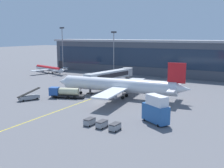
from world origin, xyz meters
TOP-DOWN VIEW (x-y plane):
  - ground_plane at (0.00, 0.00)m, footprint 700.00×700.00m
  - apron_lead_in_line at (-4.27, 2.00)m, footprint 0.91×80.00m
  - terminal_building at (16.91, 63.17)m, footprint 162.49×17.63m
  - main_airliner at (2.27, 7.98)m, footprint 43.52×34.68m
  - jet_bridge at (-7.07, 19.68)m, footprint 7.24×24.80m
  - fuel_tanker at (-12.06, -0.70)m, footprint 10.99×6.13m
  - pushback_tug at (19.43, -1.42)m, footprint 2.87×4.12m
  - catering_lift at (21.14, -10.00)m, footprint 7.13×5.60m
  - belt_loader at (-19.38, -8.21)m, footprint 3.95×6.91m
  - baggage_cart_0 at (9.27, -18.30)m, footprint 1.71×2.71m
  - baggage_cart_1 at (12.46, -18.42)m, footprint 1.71×2.71m
  - baggage_cart_2 at (15.66, -18.54)m, footprint 1.71×2.71m
  - commuter_jet_far at (-55.36, 39.75)m, footprint 25.96×20.81m
  - apron_light_mast_0 at (-55.76, 51.21)m, footprint 2.80×0.50m
  - apron_light_mast_2 at (-23.90, 51.21)m, footprint 2.80×0.50m

SIDE VIEW (x-z plane):
  - ground_plane at x=0.00m, z-range 0.00..0.00m
  - apron_lead_in_line at x=-4.27m, z-range 0.00..0.01m
  - baggage_cart_0 at x=9.27m, z-range 0.04..1.52m
  - baggage_cart_1 at x=12.46m, z-range 0.04..1.52m
  - baggage_cart_2 at x=15.66m, z-range 0.04..1.52m
  - pushback_tug at x=19.43m, z-range 0.15..1.55m
  - belt_loader at x=-19.38m, z-range -0.75..2.73m
  - fuel_tanker at x=-12.06m, z-range 0.12..3.37m
  - commuter_jet_far at x=-55.36m, z-range -1.12..5.76m
  - catering_lift at x=21.14m, z-range -0.08..6.22m
  - main_airliner at x=2.27m, z-range -1.81..9.68m
  - jet_bridge at x=-7.07m, z-range 1.64..8.27m
  - terminal_building at x=16.91m, z-range 0.02..16.87m
  - apron_light_mast_2 at x=-23.90m, z-range 1.94..22.92m
  - apron_light_mast_0 at x=-55.76m, z-range 1.98..25.40m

